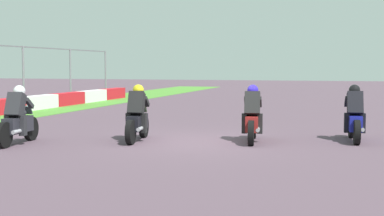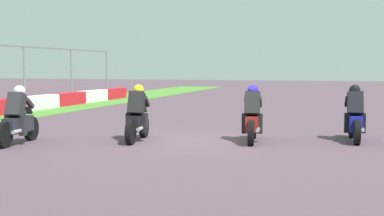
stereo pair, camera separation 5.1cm
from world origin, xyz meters
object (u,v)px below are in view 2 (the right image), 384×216
(rider_lane_d, at_px, (18,120))
(rider_lane_c, at_px, (137,118))
(rider_lane_a, at_px, (355,118))
(rider_lane_b, at_px, (252,118))

(rider_lane_d, bearing_deg, rider_lane_c, -68.93)
(rider_lane_c, bearing_deg, rider_lane_a, -81.60)
(rider_lane_a, distance_m, rider_lane_c, 5.79)
(rider_lane_c, bearing_deg, rider_lane_d, 109.69)
(rider_lane_c, distance_m, rider_lane_d, 3.06)
(rider_lane_a, height_order, rider_lane_d, same)
(rider_lane_b, bearing_deg, rider_lane_a, -78.24)
(rider_lane_a, height_order, rider_lane_b, same)
(rider_lane_a, bearing_deg, rider_lane_b, 103.97)
(rider_lane_a, xyz_separation_m, rider_lane_b, (-0.89, 2.59, 0.00))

